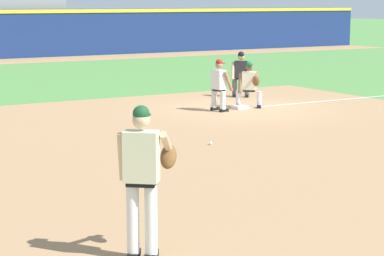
# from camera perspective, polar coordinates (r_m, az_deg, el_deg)

# --- Properties ---
(ground_plane) EXTENTS (160.00, 160.00, 0.00)m
(ground_plane) POSITION_cam_1_polar(r_m,az_deg,el_deg) (21.42, 3.70, 1.47)
(ground_plane) COLOR #518942
(infield_dirt_patch) EXTENTS (18.00, 18.00, 0.01)m
(infield_dirt_patch) POSITION_cam_1_polar(r_m,az_deg,el_deg) (15.16, 1.49, -1.92)
(infield_dirt_patch) COLOR #A87F56
(infield_dirt_patch) RESTS_ON ground
(warning_track_strip) EXTENTS (48.00, 3.20, 0.01)m
(warning_track_strip) POSITION_cam_1_polar(r_m,az_deg,el_deg) (39.48, -12.94, 5.01)
(warning_track_strip) COLOR #A87F56
(warning_track_strip) RESTS_ON ground
(first_base_bag) EXTENTS (0.38, 0.38, 0.09)m
(first_base_bag) POSITION_cam_1_polar(r_m,az_deg,el_deg) (21.41, 3.70, 1.59)
(first_base_bag) COLOR white
(first_base_bag) RESTS_ON ground
(baseball) EXTENTS (0.07, 0.07, 0.07)m
(baseball) POSITION_cam_1_polar(r_m,az_deg,el_deg) (16.02, 1.43, -1.17)
(baseball) COLOR white
(baseball) RESTS_ON ground
(pitcher) EXTENTS (0.85, 0.54, 1.86)m
(pitcher) POSITION_cam_1_polar(r_m,az_deg,el_deg) (8.81, -3.71, -3.42)
(pitcher) COLOR black
(pitcher) RESTS_ON ground
(first_baseman) EXTENTS (0.71, 1.09, 1.34)m
(first_baseman) POSITION_cam_1_polar(r_m,az_deg,el_deg) (21.50, 4.40, 3.46)
(first_baseman) COLOR black
(first_baseman) RESTS_ON ground
(baserunner) EXTENTS (0.48, 0.62, 1.46)m
(baserunner) POSITION_cam_1_polar(r_m,az_deg,el_deg) (20.82, 2.07, 3.45)
(baserunner) COLOR black
(baserunner) RESTS_ON ground
(umpire) EXTENTS (0.68, 0.66, 1.46)m
(umpire) POSITION_cam_1_polar(r_m,az_deg,el_deg) (23.94, 3.75, 4.25)
(umpire) COLOR black
(umpire) RESTS_ON ground
(outfield_wall) EXTENTS (48.00, 0.54, 2.60)m
(outfield_wall) POSITION_cam_1_polar(r_m,az_deg,el_deg) (41.30, -13.87, 7.10)
(outfield_wall) COLOR navy
(outfield_wall) RESTS_ON ground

